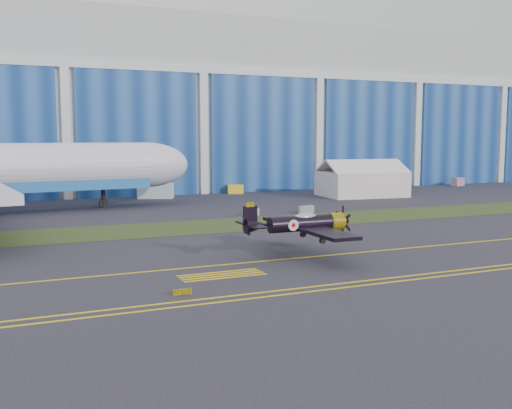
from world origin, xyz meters
name	(u,v)px	position (x,y,z in m)	size (l,w,h in m)	color
ground	(372,239)	(0.00, 0.00, 0.00)	(260.00, 260.00, 0.00)	#2F2C38
grass_median	(302,220)	(0.00, 14.00, 0.02)	(260.00, 10.00, 0.02)	#475128
hangar	(167,110)	(0.00, 71.79, 14.96)	(220.00, 45.70, 30.00)	silver
taxiway_centreline	(406,248)	(0.00, -5.00, 0.01)	(200.00, 0.20, 0.02)	yellow
edge_line_near	(489,271)	(0.00, -14.50, 0.01)	(80.00, 0.20, 0.02)	yellow
edge_line_far	(479,268)	(0.00, -13.50, 0.01)	(80.00, 0.20, 0.02)	yellow
hold_short_ladder	(222,275)	(-18.00, -8.10, 0.01)	(6.00, 2.40, 0.02)	yellow
guard_board_left	(182,292)	(-22.00, -12.00, 0.17)	(1.20, 0.15, 0.35)	yellow
warbird	(301,223)	(-9.84, -4.29, 2.64)	(10.46, 12.59, 3.71)	black
tent	(362,178)	(22.16, 35.36, 3.00)	(13.78, 10.69, 5.99)	white
shipping_container	(156,191)	(-9.31, 45.29, 1.17)	(5.42, 2.17, 2.35)	silver
tug	(235,189)	(5.01, 47.62, 0.75)	(2.57, 1.61, 1.50)	yellow
gse_box	(458,182)	(50.94, 45.16, 0.81)	(2.69, 1.44, 1.62)	#A97C91
barrier_a	(251,212)	(-3.75, 20.22, 0.45)	(2.00, 0.60, 0.90)	#989897
barrier_b	(306,210)	(3.12, 19.00, 0.45)	(2.00, 0.60, 0.90)	gray
barrier_c	(307,209)	(3.77, 19.94, 0.45)	(2.00, 0.60, 0.90)	gray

